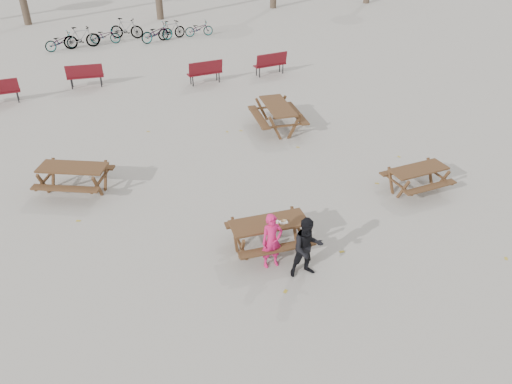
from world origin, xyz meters
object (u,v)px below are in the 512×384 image
object	(u,v)px
picnic_table_far	(278,117)
picnic_table_east	(417,180)
child	(272,241)
main_picnic_table	(269,229)
soda_bottle	(278,224)
picnic_table_north	(75,179)
adult	(307,248)
food_tray	(284,222)

from	to	relation	value
picnic_table_far	picnic_table_east	bearing A→B (deg)	-152.80
child	picnic_table_far	bearing A→B (deg)	65.62
main_picnic_table	picnic_table_east	bearing A→B (deg)	14.65
soda_bottle	picnic_table_far	world-z (taller)	soda_bottle
child	picnic_table_east	bearing A→B (deg)	16.73
main_picnic_table	picnic_table_north	world-z (taller)	picnic_table_north
picnic_table_far	adult	bearing A→B (deg)	167.84
picnic_table_north	picnic_table_east	bearing A→B (deg)	5.53
child	picnic_table_far	distance (m)	7.46
food_tray	soda_bottle	xyz separation A→B (m)	(-0.18, -0.09, 0.05)
main_picnic_table	food_tray	distance (m)	0.39
food_tray	picnic_table_east	distance (m)	4.75
picnic_table_east	picnic_table_north	xyz separation A→B (m)	(-9.16, 2.85, 0.04)
main_picnic_table	child	world-z (taller)	child
child	picnic_table_east	xyz separation A→B (m)	(4.96, 1.85, -0.33)
main_picnic_table	soda_bottle	distance (m)	0.36
adult	picnic_table_east	distance (m)	4.95
child	soda_bottle	bearing A→B (deg)	50.85
main_picnic_table	picnic_table_east	xyz separation A→B (m)	(4.83, 1.26, -0.23)
soda_bottle	main_picnic_table	bearing A→B (deg)	121.34
child	picnic_table_north	bearing A→B (deg)	128.16
food_tray	soda_bottle	world-z (taller)	soda_bottle
child	picnic_table_north	xyz separation A→B (m)	(-4.20, 4.69, -0.28)
soda_bottle	child	bearing A→B (deg)	-125.45
soda_bottle	picnic_table_far	bearing A→B (deg)	70.26
main_picnic_table	adult	world-z (taller)	adult
picnic_table_north	adult	bearing A→B (deg)	-24.37
child	picnic_table_far	size ratio (longest dim) A/B	0.66
soda_bottle	adult	size ratio (longest dim) A/B	0.12
soda_bottle	picnic_table_east	bearing A→B (deg)	17.47
soda_bottle	picnic_table_north	xyz separation A→B (m)	(-4.47, 4.32, -0.45)
adult	picnic_table_east	size ratio (longest dim) A/B	0.90
food_tray	adult	world-z (taller)	adult
picnic_table_east	main_picnic_table	bearing A→B (deg)	-171.31
soda_bottle	picnic_table_far	distance (m)	7.03
main_picnic_table	soda_bottle	size ratio (longest dim) A/B	10.59
child	adult	xyz separation A→B (m)	(0.63, -0.52, 0.05)
child	adult	bearing A→B (deg)	-43.25
adult	picnic_table_north	bearing A→B (deg)	135.03
adult	picnic_table_east	xyz separation A→B (m)	(4.33, 2.37, -0.38)
adult	main_picnic_table	bearing A→B (deg)	116.47
main_picnic_table	picnic_table_far	size ratio (longest dim) A/B	0.87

